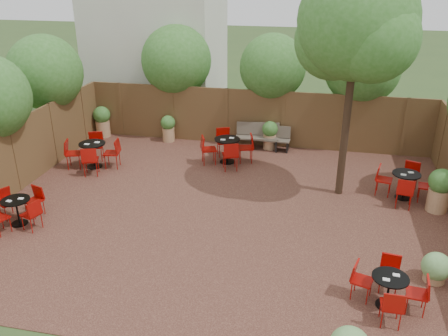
# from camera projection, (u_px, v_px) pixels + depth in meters

# --- Properties ---
(ground) EXTENTS (80.00, 80.00, 0.00)m
(ground) POSITION_uv_depth(u_px,v_px,m) (225.00, 211.00, 12.21)
(ground) COLOR #354F23
(ground) RESTS_ON ground
(courtyard_paving) EXTENTS (12.00, 10.00, 0.02)m
(courtyard_paving) POSITION_uv_depth(u_px,v_px,m) (225.00, 210.00, 12.21)
(courtyard_paving) COLOR #3C1E18
(courtyard_paving) RESTS_ON ground
(fence_back) EXTENTS (12.00, 0.08, 2.00)m
(fence_back) POSITION_uv_depth(u_px,v_px,m) (255.00, 118.00, 16.29)
(fence_back) COLOR #54371F
(fence_back) RESTS_ON ground
(fence_left) EXTENTS (0.08, 10.00, 2.00)m
(fence_left) POSITION_uv_depth(u_px,v_px,m) (15.00, 158.00, 12.95)
(fence_left) COLOR #54371F
(fence_left) RESTS_ON ground
(neighbour_building) EXTENTS (5.00, 4.00, 8.00)m
(neighbour_building) POSITION_uv_depth(u_px,v_px,m) (156.00, 17.00, 18.63)
(neighbour_building) COLOR beige
(neighbour_building) RESTS_ON ground
(overhang_foliage) EXTENTS (15.60, 10.58, 2.57)m
(overhang_foliage) POSITION_uv_depth(u_px,v_px,m) (206.00, 78.00, 14.34)
(overhang_foliage) COLOR #316821
(overhang_foliage) RESTS_ON ground
(courtyard_tree) EXTENTS (2.99, 2.93, 6.12)m
(courtyard_tree) POSITION_uv_depth(u_px,v_px,m) (356.00, 29.00, 11.34)
(courtyard_tree) COLOR black
(courtyard_tree) RESTS_ON courtyard_paving
(park_bench_left) EXTENTS (1.37, 0.49, 0.84)m
(park_bench_left) POSITION_uv_depth(u_px,v_px,m) (270.00, 138.00, 16.06)
(park_bench_left) COLOR brown
(park_bench_left) RESTS_ON courtyard_paving
(park_bench_right) EXTENTS (1.52, 0.64, 0.91)m
(park_bench_right) POSITION_uv_depth(u_px,v_px,m) (257.00, 136.00, 16.13)
(park_bench_right) COLOR brown
(park_bench_right) RESTS_ON courtyard_paving
(bistro_tables) EXTENTS (11.00, 7.76, 0.93)m
(bistro_tables) POSITION_uv_depth(u_px,v_px,m) (211.00, 178.00, 13.01)
(bistro_tables) COLOR black
(bistro_tables) RESTS_ON courtyard_paving
(planters) EXTENTS (11.68, 4.20, 1.17)m
(planters) POSITION_uv_depth(u_px,v_px,m) (236.00, 142.00, 15.22)
(planters) COLOR #A87B54
(planters) RESTS_ON courtyard_paving
(low_shrubs) EXTENTS (2.98, 3.25, 0.71)m
(low_shrubs) POSITION_uv_depth(u_px,v_px,m) (417.00, 318.00, 8.02)
(low_shrubs) COLOR #A87B54
(low_shrubs) RESTS_ON courtyard_paving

